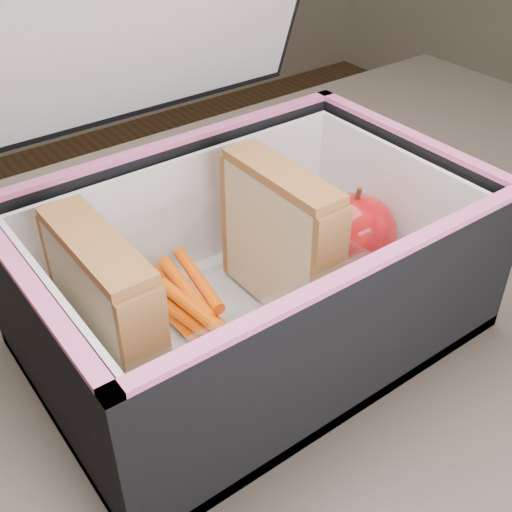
{
  "coord_description": "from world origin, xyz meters",
  "views": [
    {
      "loc": [
        -0.23,
        -0.26,
        1.1
      ],
      "look_at": [
        -0.0,
        0.05,
        0.81
      ],
      "focal_mm": 45.0,
      "sensor_mm": 36.0,
      "label": 1
    }
  ],
  "objects": [
    {
      "name": "red_apple",
      "position": [
        0.09,
        0.04,
        0.8
      ],
      "size": [
        0.07,
        0.07,
        0.07
      ],
      "rotation": [
        0.0,
        0.0,
        0.07
      ],
      "color": "maroon",
      "rests_on": "paper_napkin"
    },
    {
      "name": "sandwich_left",
      "position": [
        -0.13,
        0.04,
        0.83
      ],
      "size": [
        0.03,
        0.11,
        0.12
      ],
      "color": "#CFB188",
      "rests_on": "plastic_tub"
    },
    {
      "name": "carrot_sticks",
      "position": [
        -0.06,
        0.06,
        0.79
      ],
      "size": [
        0.05,
        0.12,
        0.03
      ],
      "color": "#FF4207",
      "rests_on": "plastic_tub"
    },
    {
      "name": "plastic_tub",
      "position": [
        -0.05,
        0.04,
        0.8
      ],
      "size": [
        0.19,
        0.14,
        0.08
      ],
      "primitive_type": null,
      "color": "white",
      "rests_on": "lunch_bag"
    },
    {
      "name": "kitchen_table",
      "position": [
        0.0,
        0.0,
        0.66
      ],
      "size": [
        1.2,
        0.8,
        0.75
      ],
      "color": "#51453C",
      "rests_on": "ground"
    },
    {
      "name": "paper_napkin",
      "position": [
        0.09,
        0.04,
        0.77
      ],
      "size": [
        0.09,
        0.09,
        0.01
      ],
      "primitive_type": "cube",
      "rotation": [
        0.0,
        0.0,
        -0.38
      ],
      "color": "white",
      "rests_on": "lunch_bag"
    },
    {
      "name": "lunch_bag",
      "position": [
        -0.01,
        0.04,
        0.82
      ],
      "size": [
        0.32,
        0.29,
        0.32
      ],
      "color": "black",
      "rests_on": "kitchen_table"
    },
    {
      "name": "sandwich_right",
      "position": [
        0.02,
        0.04,
        0.83
      ],
      "size": [
        0.03,
        0.1,
        0.12
      ],
      "color": "#CFB188",
      "rests_on": "plastic_tub"
    }
  ]
}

